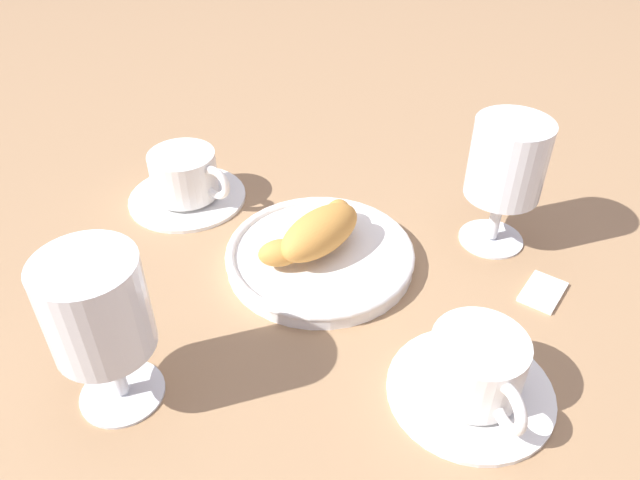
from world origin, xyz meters
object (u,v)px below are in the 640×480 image
object	(u,v)px
coffee_cup_far	(186,181)
coffee_cup_near	(475,373)
sugar_packet	(543,290)
juice_glass_right	(97,312)
juice_glass_left	(507,165)
pastry_plate	(320,255)
croissant_large	(318,232)

from	to	relation	value
coffee_cup_far	coffee_cup_near	bearing A→B (deg)	-129.71
sugar_packet	juice_glass_right	bearing A→B (deg)	143.09
coffee_cup_far	juice_glass_right	distance (m)	0.29
juice_glass_left	coffee_cup_far	bearing A→B (deg)	82.82
pastry_plate	juice_glass_left	size ratio (longest dim) A/B	1.37
juice_glass_right	juice_glass_left	bearing A→B (deg)	-53.89
pastry_plate	coffee_cup_far	distance (m)	0.19
pastry_plate	coffee_cup_near	size ratio (longest dim) A/B	1.41
coffee_cup_near	juice_glass_right	xyz separation A→B (m)	(-0.03, 0.28, 0.07)
croissant_large	juice_glass_left	distance (m)	0.20
coffee_cup_far	juice_glass_right	size ratio (longest dim) A/B	0.97
pastry_plate	coffee_cup_near	world-z (taller)	coffee_cup_near
pastry_plate	croissant_large	world-z (taller)	croissant_large
coffee_cup_far	sugar_packet	size ratio (longest dim) A/B	2.72
croissant_large	juice_glass_right	distance (m)	0.24
coffee_cup_near	coffee_cup_far	size ratio (longest dim) A/B	1.00
juice_glass_left	juice_glass_right	xyz separation A→B (m)	(-0.24, 0.32, -0.00)
croissant_large	juice_glass_right	size ratio (longest dim) A/B	0.85
croissant_large	sugar_packet	xyz separation A→B (m)	(-0.03, -0.22, -0.03)
coffee_cup_near	juice_glass_right	bearing A→B (deg)	95.56
coffee_cup_near	pastry_plate	bearing A→B (deg)	42.23
coffee_cup_near	juice_glass_left	bearing A→B (deg)	-11.21
pastry_plate	croissant_large	distance (m)	0.03
sugar_packet	pastry_plate	bearing A→B (deg)	113.59
pastry_plate	juice_glass_right	xyz separation A→B (m)	(-0.18, 0.14, 0.08)
croissant_large	coffee_cup_far	xyz separation A→B (m)	(0.10, 0.16, -0.01)
pastry_plate	juice_glass_right	world-z (taller)	juice_glass_right
croissant_large	juice_glass_left	size ratio (longest dim) A/B	0.85
juice_glass_left	juice_glass_right	world-z (taller)	same
coffee_cup_far	juice_glass_left	bearing A→B (deg)	-97.18
pastry_plate	sugar_packet	world-z (taller)	pastry_plate
coffee_cup_far	juice_glass_right	world-z (taller)	juice_glass_right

